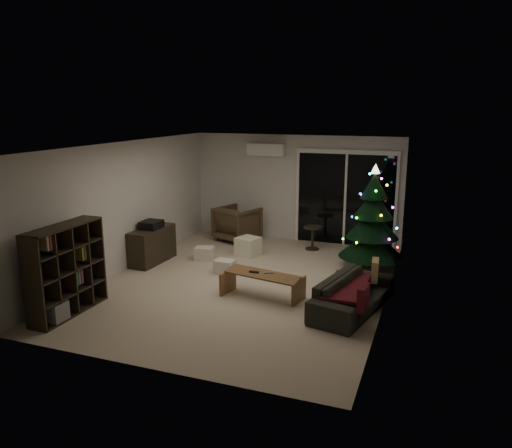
{
  "coord_description": "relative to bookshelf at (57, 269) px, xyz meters",
  "views": [
    {
      "loc": [
        3.19,
        -8.02,
        3.18
      ],
      "look_at": [
        0.1,
        0.3,
        1.05
      ],
      "focal_mm": 35.0,
      "sensor_mm": 36.0,
      "label": 1
    }
  ],
  "objects": [
    {
      "name": "room",
      "position": [
        2.71,
        3.71,
        0.31
      ],
      "size": [
        6.5,
        7.51,
        2.6
      ],
      "color": "beige",
      "rests_on": "ground"
    },
    {
      "name": "bookshelf",
      "position": [
        0.0,
        0.0,
        0.0
      ],
      "size": [
        0.69,
        1.46,
        1.41
      ],
      "primitive_type": null,
      "rotation": [
        0.0,
        0.0,
        -0.25
      ],
      "color": "black",
      "rests_on": "floor"
    },
    {
      "name": "media_cabinet",
      "position": [
        0.0,
        2.71,
        -0.34
      ],
      "size": [
        0.47,
        1.17,
        0.72
      ],
      "primitive_type": "cube",
      "rotation": [
        0.0,
        0.0,
        -0.03
      ],
      "color": "black",
      "rests_on": "floor"
    },
    {
      "name": "stereo",
      "position": [
        0.0,
        2.71,
        0.09
      ],
      "size": [
        0.37,
        0.43,
        0.15
      ],
      "primitive_type": "cube",
      "color": "black",
      "rests_on": "media_cabinet"
    },
    {
      "name": "armchair",
      "position": [
        0.99,
        4.89,
        -0.29
      ],
      "size": [
        1.13,
        1.15,
        0.82
      ],
      "primitive_type": "imported",
      "rotation": [
        0.0,
        0.0,
        2.8
      ],
      "color": "#453826",
      "rests_on": "floor"
    },
    {
      "name": "ottoman",
      "position": [
        1.68,
        3.84,
        -0.51
      ],
      "size": [
        0.55,
        0.55,
        0.4
      ],
      "primitive_type": "cube",
      "rotation": [
        0.0,
        0.0,
        -0.3
      ],
      "color": "white",
      "rests_on": "floor"
    },
    {
      "name": "cardboard_box_a",
      "position": [
        0.93,
        3.21,
        -0.57
      ],
      "size": [
        0.44,
        0.37,
        0.28
      ],
      "primitive_type": "cube",
      "rotation": [
        0.0,
        0.0,
        0.21
      ],
      "color": "silver",
      "rests_on": "floor"
    },
    {
      "name": "cardboard_box_b",
      "position": [
        1.68,
        2.58,
        -0.57
      ],
      "size": [
        0.38,
        0.29,
        0.26
      ],
      "primitive_type": "cube",
      "rotation": [
        0.0,
        0.0,
        -0.03
      ],
      "color": "silver",
      "rests_on": "floor"
    },
    {
      "name": "side_table",
      "position": [
        2.87,
        4.77,
        -0.44
      ],
      "size": [
        0.49,
        0.49,
        0.53
      ],
      "primitive_type": "cylinder",
      "rotation": [
        0.0,
        0.0,
        -0.17
      ],
      "color": "black",
      "rests_on": "floor"
    },
    {
      "name": "floor_lamp",
      "position": [
        1.24,
        5.64,
        0.17
      ],
      "size": [
        0.28,
        0.28,
        1.75
      ],
      "primitive_type": "cylinder",
      "color": "black",
      "rests_on": "floor"
    },
    {
      "name": "sofa",
      "position": [
        4.3,
        1.63,
        -0.43
      ],
      "size": [
        1.13,
        1.98,
        0.54
      ],
      "primitive_type": "imported",
      "rotation": [
        0.0,
        0.0,
        1.34
      ],
      "color": "#272A22",
      "rests_on": "floor"
    },
    {
      "name": "sofa_throw",
      "position": [
        4.2,
        1.63,
        -0.31
      ],
      "size": [
        0.58,
        1.34,
        0.04
      ],
      "primitive_type": "cube",
      "color": "#521520",
      "rests_on": "sofa"
    },
    {
      "name": "cushion_a",
      "position": [
        4.55,
        2.28,
        -0.21
      ],
      "size": [
        0.14,
        0.37,
        0.36
      ],
      "primitive_type": "cube",
      "rotation": [
        0.0,
        0.0,
        0.09
      ],
      "color": "#A58A4C",
      "rests_on": "sofa"
    },
    {
      "name": "cushion_b",
      "position": [
        4.55,
        0.98,
        -0.21
      ],
      "size": [
        0.13,
        0.37,
        0.36
      ],
      "primitive_type": "cube",
      "rotation": [
        0.0,
        0.0,
        -0.07
      ],
      "color": "#521520",
      "rests_on": "sofa"
    },
    {
      "name": "coffee_table",
      "position": [
        2.78,
        1.67,
        -0.49
      ],
      "size": [
        1.39,
        0.71,
        0.42
      ],
      "primitive_type": null,
      "rotation": [
        0.0,
        0.0,
        -0.19
      ],
      "color": "#8E6039",
      "rests_on": "floor"
    },
    {
      "name": "remote_a",
      "position": [
        2.63,
        1.67,
        -0.27
      ],
      "size": [
        0.17,
        0.05,
        0.02
      ],
      "primitive_type": "cube",
      "color": "black",
      "rests_on": "coffee_table"
    },
    {
      "name": "remote_b",
      "position": [
        2.88,
        1.72,
        -0.27
      ],
      "size": [
        0.16,
        0.09,
        0.02
      ],
      "primitive_type": "cube",
      "rotation": [
        0.0,
        0.0,
        0.35
      ],
      "color": "slate",
      "rests_on": "coffee_table"
    },
    {
      "name": "christmas_tree",
      "position": [
        4.27,
        3.9,
        0.33
      ],
      "size": [
        1.66,
        1.66,
        2.07
      ],
      "primitive_type": "cone",
      "rotation": [
        0.0,
        0.0,
        0.36
      ],
      "color": "black",
      "rests_on": "floor"
    }
  ]
}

